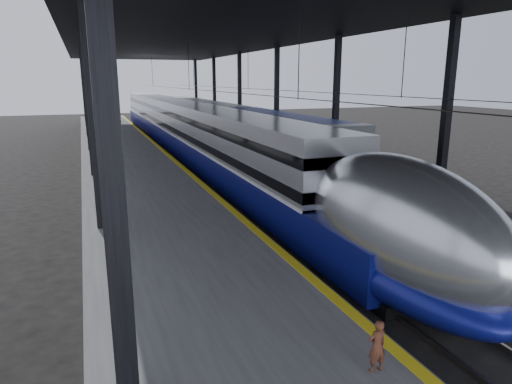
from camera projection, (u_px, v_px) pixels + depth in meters
ground at (306, 283)px, 14.33m from camera, size 160.00×160.00×0.00m
platform at (129, 166)px, 31.20m from camera, size 6.00×80.00×1.00m
yellow_strip at (169, 156)px, 32.03m from camera, size 0.30×80.00×0.01m
rails at (239, 164)px, 34.02m from camera, size 6.52×80.00×0.16m
canopy at (202, 36)px, 30.97m from camera, size 18.00×75.00×9.47m
tgv_train at (188, 131)px, 38.06m from camera, size 3.04×65.20×4.35m
second_train at (214, 120)px, 49.01m from camera, size 2.82×56.05×3.88m
child at (377, 346)px, 8.30m from camera, size 0.38×0.25×1.02m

